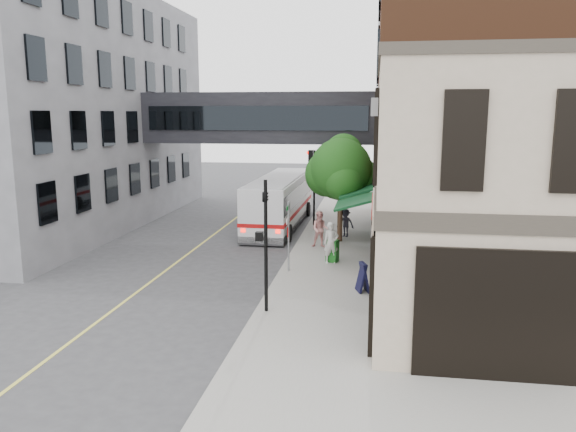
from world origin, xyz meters
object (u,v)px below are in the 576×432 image
(pedestrian_a, at_px, (331,243))
(pedestrian_c, at_px, (345,223))
(bus, at_px, (280,199))
(newspaper_box, at_px, (332,251))
(pedestrian_b, at_px, (320,229))
(sandwich_board, at_px, (363,277))

(pedestrian_a, relative_size, pedestrian_c, 1.22)
(bus, bearing_deg, newspaper_box, -65.27)
(pedestrian_b, height_order, pedestrian_c, pedestrian_b)
(pedestrian_a, xyz_separation_m, sandwich_board, (1.51, -3.95, -0.37))
(bus, height_order, sandwich_board, bus)
(bus, relative_size, newspaper_box, 11.11)
(pedestrian_c, bearing_deg, pedestrian_a, -71.72)
(pedestrian_a, relative_size, pedestrian_b, 1.02)
(pedestrian_b, bearing_deg, pedestrian_a, -78.30)
(bus, xyz_separation_m, pedestrian_b, (3.01, -5.58, -0.60))
(sandwich_board, bearing_deg, newspaper_box, 91.82)
(pedestrian_a, height_order, pedestrian_b, pedestrian_a)
(pedestrian_a, relative_size, sandwich_board, 1.66)
(pedestrian_c, xyz_separation_m, newspaper_box, (-0.30, -5.33, -0.26))
(pedestrian_b, bearing_deg, pedestrian_c, 63.83)
(pedestrian_a, xyz_separation_m, pedestrian_c, (0.35, 5.56, -0.17))
(pedestrian_a, xyz_separation_m, newspaper_box, (0.04, 0.22, -0.43))
(pedestrian_b, relative_size, sandwich_board, 1.62)
(sandwich_board, bearing_deg, bus, 95.43)
(newspaper_box, bearing_deg, bus, 133.21)
(bus, distance_m, pedestrian_c, 5.14)
(pedestrian_c, bearing_deg, sandwich_board, -61.17)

